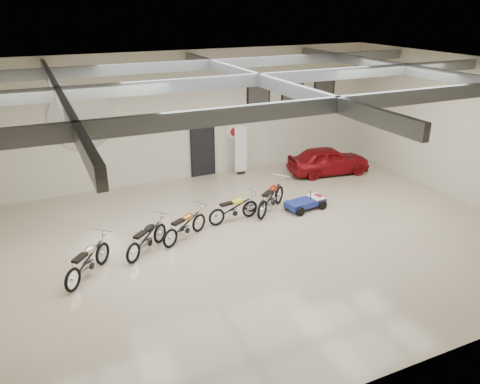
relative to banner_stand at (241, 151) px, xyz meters
name	(u,v)px	position (x,y,z in m)	size (l,w,h in m)	color
floor	(256,239)	(-1.99, -5.50, -0.98)	(16.00, 12.00, 0.01)	#B3A989
ceiling	(259,70)	(-1.99, -5.50, 4.02)	(16.00, 12.00, 0.01)	slate
back_wall	(189,116)	(-1.99, 0.50, 1.52)	(16.00, 0.02, 5.00)	beige
right_wall	(464,131)	(6.01, -5.50, 1.52)	(0.02, 12.00, 5.00)	beige
ceiling_beams	(259,80)	(-1.99, -5.50, 3.77)	(15.80, 11.80, 0.32)	slate
door	(203,151)	(-1.49, 0.45, 0.07)	(0.92, 0.08, 2.10)	black
logo_plaque	(82,119)	(-5.99, 0.45, 1.82)	(2.30, 0.06, 1.16)	silver
poster_left	(258,95)	(1.01, 0.46, 2.12)	(1.05, 0.08, 1.35)	black
poster_mid	(292,92)	(2.61, 0.46, 2.12)	(1.05, 0.08, 1.35)	black
poster_right	(324,89)	(4.21, 0.46, 2.12)	(1.05, 0.08, 1.35)	black
oil_sign	(234,131)	(-0.09, 0.45, 0.72)	(0.72, 0.10, 0.72)	white
banner_stand	(241,151)	(0.00, 0.00, 0.00)	(0.53, 0.21, 1.97)	white
motorcycle_silver	(87,260)	(-6.87, -5.52, -0.48)	(1.92, 0.60, 1.00)	silver
motorcycle_black	(147,237)	(-5.17, -4.89, -0.51)	(1.84, 0.57, 0.96)	silver
motorcycle_gold	(185,225)	(-3.94, -4.58, -0.51)	(1.81, 0.56, 0.94)	silver
motorcycle_yellow	(234,208)	(-2.11, -4.04, -0.52)	(1.78, 0.55, 0.93)	silver
motorcycle_red	(271,197)	(-0.64, -3.85, -0.45)	(2.03, 0.63, 1.06)	silver
go_kart	(309,200)	(0.67, -4.18, -0.67)	(1.76, 0.79, 0.64)	navy
vintage_car	(328,160)	(3.30, -1.50, -0.41)	(3.38, 1.36, 1.15)	maroon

